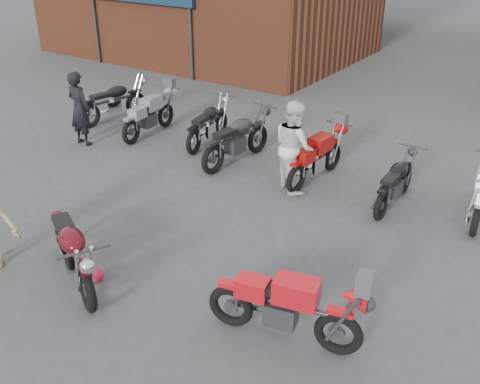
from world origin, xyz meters
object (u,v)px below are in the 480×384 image
Objects in this scene: helmet at (96,275)px; row_bike_1 at (149,113)px; person_dark at (79,109)px; row_bike_4 at (317,155)px; row_bike_5 at (396,180)px; sportbike at (287,304)px; vintage_motorcycle at (72,247)px; row_bike_2 at (208,122)px; row_bike_3 at (238,136)px; person_light at (294,146)px; row_bike_0 at (114,99)px.

row_bike_1 is (-3.63, 5.17, 0.47)m from helmet.
person_dark is 5.86m from row_bike_4.
helmet is 0.13× the size of row_bike_5.
helmet is at bearing 171.99° from row_bike_4.
helmet is at bearing 141.84° from person_dark.
sportbike is at bearing 158.12° from person_dark.
vintage_motorcycle is at bearing 148.37° from row_bike_5.
row_bike_2 reaches higher than helmet.
sportbike reaches higher than helmet.
row_bike_2 is at bearing 71.85° from row_bike_3.
helmet is at bearing -169.16° from row_bike_2.
person_light reaches higher than row_bike_4.
person_light is 1.01× the size of row_bike_5.
sportbike is 1.08× the size of person_light.
row_bike_3 is 3.66m from row_bike_5.
person_dark is at bearing 114.81° from row_bike_2.
row_bike_2 is at bearing 122.81° from sportbike.
row_bike_3 is at bearing -122.87° from row_bike_2.
row_bike_1 reaches higher than row_bike_2.
row_bike_1 is at bearing 125.07° from helmet.
person_dark is 0.83× the size of row_bike_3.
row_bike_2 is at bearing 134.37° from vintage_motorcycle.
vintage_motorcycle reaches higher than row_bike_2.
helmet is 0.13× the size of person_light.
row_bike_4 is (-1.88, 4.58, -0.01)m from sportbike.
row_bike_3 is (3.79, 1.19, -0.27)m from person_dark.
row_bike_1 is 0.92× the size of row_bike_3.
helmet is 6.34m from row_bike_1.
vintage_motorcycle is 0.59m from helmet.
sportbike is at bearing 38.97° from vintage_motorcycle.
row_bike_0 reaches higher than row_bike_1.
person_dark is at bearing 98.68° from row_bike_5.
row_bike_4 is (4.76, -0.08, -0.01)m from row_bike_1.
row_bike_5 is at bearing -129.85° from person_light.
sportbike reaches higher than row_bike_4.
helmet is (0.24, 0.17, -0.51)m from vintage_motorcycle.
vintage_motorcycle is 1.10× the size of row_bike_2.
sportbike is at bearing -144.02° from row_bike_2.
sportbike is 1.10× the size of row_bike_5.
row_bike_3 reaches higher than row_bike_2.
row_bike_1 is 1.09× the size of row_bike_5.
vintage_motorcycle is at bearing 179.51° from sportbike.
row_bike_2 is (2.56, 1.73, -0.34)m from person_dark.
row_bike_3 reaches higher than row_bike_4.
row_bike_0 is (-8.18, 4.92, 0.02)m from sportbike.
vintage_motorcycle is 6.33m from row_bike_1.
row_bike_1 is (1.54, -0.26, -0.02)m from row_bike_0.
sportbike is 9.55m from row_bike_0.
person_light is at bearing -89.07° from row_bike_0.
helmet is 5.05m from row_bike_3.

